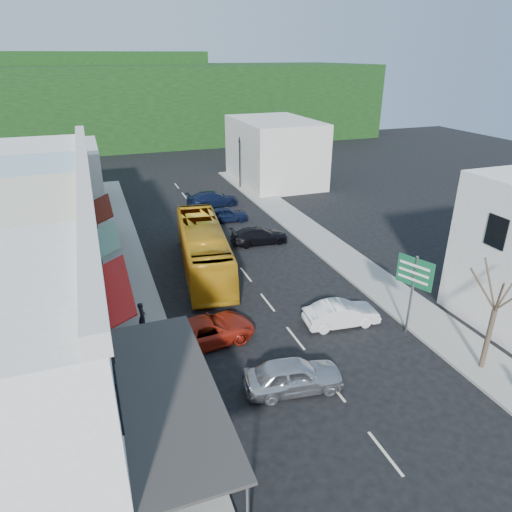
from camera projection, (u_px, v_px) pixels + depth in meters
The scene contains 18 objects.
ground at pixel (295, 338), 23.82m from camera, with size 120.00×120.00×0.00m, color black.
sidewalk_left at pixel (128, 278), 30.02m from camera, with size 3.00×52.00×0.15m, color gray.
sidewalk_right at pixel (330, 248), 34.73m from camera, with size 3.00×52.00×0.15m, color gray.
shopfront_row at pixel (26, 266), 22.57m from camera, with size 8.25×30.00×8.00m.
distant_block_left at pixel (56, 180), 42.01m from camera, with size 8.00×10.00×6.00m, color #B7B2A8.
distant_block_right at pixel (274, 151), 51.60m from camera, with size 8.00×12.00×7.00m, color #B7B2A8.
hillside at pixel (127, 99), 76.51m from camera, with size 80.00×26.00×14.00m.
bus at pixel (203, 249), 30.68m from camera, with size 2.50×11.60×3.10m, color orange.
car_silver at pixel (294, 376), 19.91m from camera, with size 1.80×4.40×1.40m, color #B6B5BA.
car_white at pixel (341, 313), 24.74m from camera, with size 1.80×4.40×1.40m, color silver.
car_red at pixel (207, 331), 23.20m from camera, with size 1.90×4.60×1.40m, color maroon.
car_black_near at pixel (259, 235), 35.49m from camera, with size 1.84×4.50×1.40m, color black.
car_navy_mid at pixel (226, 214), 40.12m from camera, with size 1.80×4.40×1.40m, color black.
car_navy_far at pixel (213, 199), 44.22m from camera, with size 1.84×4.50×1.40m, color black.
pedestrian_left at pixel (142, 316), 23.91m from camera, with size 0.60×0.40×1.70m, color black.
direction_sign at pixel (411, 295), 23.49m from camera, with size 0.96×1.92×4.41m, color #135733, non-canonical shape.
street_tree at pixel (495, 310), 20.20m from camera, with size 2.29×2.29×6.40m, color #3B2F24, non-canonical shape.
traffic_signal at pixel (240, 163), 49.30m from camera, with size 0.83×1.22×5.58m, color black, non-canonical shape.
Camera 1 is at (-8.81, -18.10, 13.59)m, focal length 32.00 mm.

